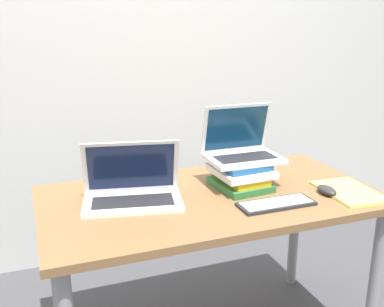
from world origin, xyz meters
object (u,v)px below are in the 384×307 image
Objects in this scene: laptop_left at (132,190)px; book_stack at (241,174)px; laptop_on_books at (241,148)px; wireless_keyboard at (276,204)px; notepad at (349,192)px; mouse at (327,190)px.

book_stack is at bearing -0.43° from laptop_left.
laptop_on_books reaches higher than wireless_keyboard.
notepad is (0.36, -0.26, -0.15)m from laptop_on_books.
laptop_left reaches higher than mouse.
book_stack is at bearing 145.56° from mouse.
laptop_left is at bearing 155.25° from wireless_keyboard.
book_stack is 0.88× the size of notepad.
notepad is (0.09, -0.02, -0.01)m from mouse.
laptop_left is 0.55m from wireless_keyboard.
notepad is at bearing -11.34° from mouse.
book_stack is 0.11m from laptop_on_books.
laptop_left is at bearing -175.19° from laptop_on_books.
notepad is (0.38, -0.21, -0.05)m from book_stack.
book_stack is 2.55× the size of mouse.
mouse is 0.10m from notepad.
laptop_on_books is at bearing 93.61° from wireless_keyboard.
laptop_on_books is at bearing 64.35° from book_stack.
mouse is (0.29, -0.20, -0.04)m from book_stack.
laptop_left is 3.98× the size of mouse.
wireless_keyboard is at bearing -80.44° from book_stack.
laptop_on_books is 0.31m from wireless_keyboard.
laptop_left is 1.38× the size of wireless_keyboard.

